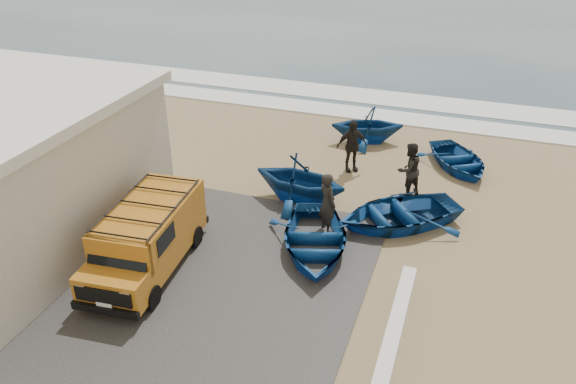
% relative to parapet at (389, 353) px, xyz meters
% --- Properties ---
extents(ground, '(160.00, 160.00, 0.00)m').
position_rel_parapet_xyz_m(ground, '(-5.00, 3.00, -0.28)').
color(ground, '#907953').
extents(slab, '(12.00, 10.00, 0.05)m').
position_rel_parapet_xyz_m(slab, '(-7.00, 1.00, -0.25)').
color(slab, '#3D3A38').
rests_on(slab, ground).
extents(surf_line, '(180.00, 1.60, 0.06)m').
position_rel_parapet_xyz_m(surf_line, '(-5.00, 15.00, -0.25)').
color(surf_line, white).
rests_on(surf_line, ground).
extents(surf_wash, '(180.00, 2.20, 0.04)m').
position_rel_parapet_xyz_m(surf_wash, '(-5.00, 17.50, -0.26)').
color(surf_wash, white).
rests_on(surf_wash, ground).
extents(parapet, '(0.35, 6.00, 0.55)m').
position_rel_parapet_xyz_m(parapet, '(0.00, 0.00, 0.00)').
color(parapet, silver).
rests_on(parapet, ground).
extents(van, '(2.17, 4.67, 1.94)m').
position_rel_parapet_xyz_m(van, '(-6.94, 1.37, 0.77)').
color(van, '#B8701B').
rests_on(van, ground).
extents(boat_near_left, '(3.86, 4.60, 0.82)m').
position_rel_parapet_xyz_m(boat_near_left, '(-2.86, 3.64, 0.13)').
color(boat_near_left, navy).
rests_on(boat_near_left, ground).
extents(boat_near_right, '(4.93, 4.71, 0.83)m').
position_rel_parapet_xyz_m(boat_near_right, '(-0.79, 5.90, 0.14)').
color(boat_near_right, navy).
rests_on(boat_near_right, ground).
extents(boat_mid_left, '(3.58, 3.21, 1.70)m').
position_rel_parapet_xyz_m(boat_mid_left, '(-4.19, 6.30, 0.58)').
color(boat_mid_left, navy).
rests_on(boat_mid_left, ground).
extents(boat_mid_right, '(3.78, 4.12, 0.70)m').
position_rel_parapet_xyz_m(boat_mid_right, '(0.69, 10.63, 0.07)').
color(boat_mid_right, navy).
rests_on(boat_mid_right, ground).
extents(boat_far_left, '(3.56, 3.30, 1.54)m').
position_rel_parapet_xyz_m(boat_far_left, '(-3.09, 11.91, 0.50)').
color(boat_far_left, navy).
rests_on(boat_far_left, ground).
extents(fisherman_front, '(0.85, 0.84, 1.98)m').
position_rel_parapet_xyz_m(fisherman_front, '(-2.81, 4.80, 0.72)').
color(fisherman_front, black).
rests_on(fisherman_front, ground).
extents(fisherman_middle, '(1.16, 1.17, 1.91)m').
position_rel_parapet_xyz_m(fisherman_middle, '(-0.83, 7.97, 0.68)').
color(fisherman_middle, black).
rests_on(fisherman_middle, ground).
extents(fisherman_back, '(1.24, 1.05, 1.99)m').
position_rel_parapet_xyz_m(fisherman_back, '(-3.10, 9.14, 0.72)').
color(fisherman_back, black).
rests_on(fisherman_back, ground).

